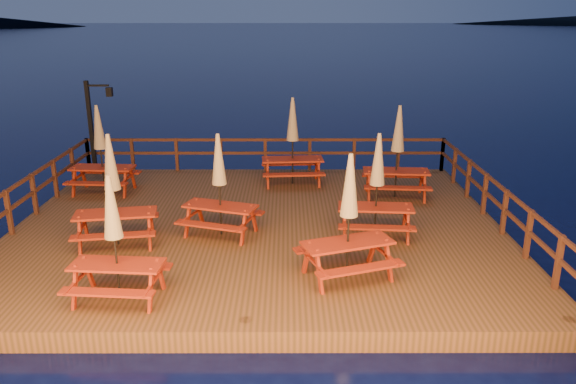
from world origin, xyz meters
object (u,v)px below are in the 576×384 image
Objects in this scene: picnic_table_1 at (397,150)px; picnic_table_0 at (349,215)px; lamp_post at (95,119)px; picnic_table_2 at (114,237)px.

picnic_table_0 is at bearing -105.81° from picnic_table_1.
picnic_table_1 reaches higher than picnic_table_0.
lamp_post is 8.94m from picnic_table_2.
picnic_table_2 is (3.02, -8.40, -0.56)m from lamp_post.
picnic_table_1 is 8.57m from picnic_table_2.
lamp_post reaches higher than picnic_table_0.
picnic_table_2 is at bearing 172.07° from picnic_table_0.
lamp_post is 9.52m from picnic_table_1.
picnic_table_1 is (1.89, 5.06, 0.04)m from picnic_table_0.
lamp_post is 1.18× the size of picnic_table_0.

